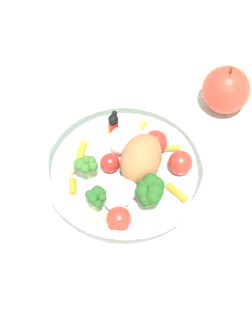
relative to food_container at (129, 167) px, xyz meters
The scene contains 3 objects.
ground_plane 0.04m from the food_container, 105.54° to the right, with size 2.40×2.40×0.00m, color silver.
food_container is the anchor object (origin of this frame).
loose_apple 0.19m from the food_container, 143.04° to the left, with size 0.07×0.07×0.08m.
Camera 1 is at (0.35, 0.08, 0.61)m, focal length 53.80 mm.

